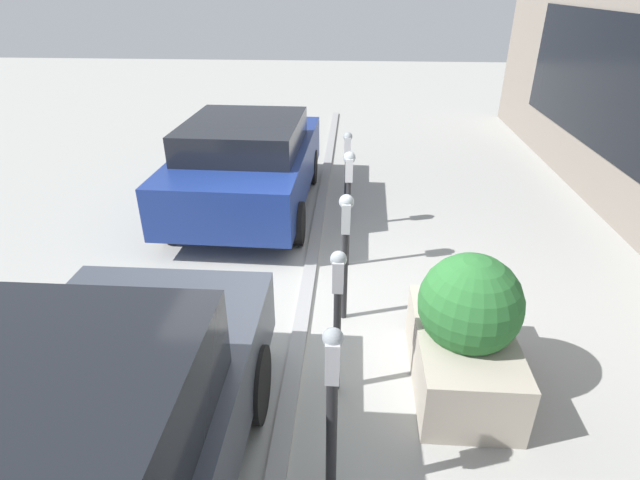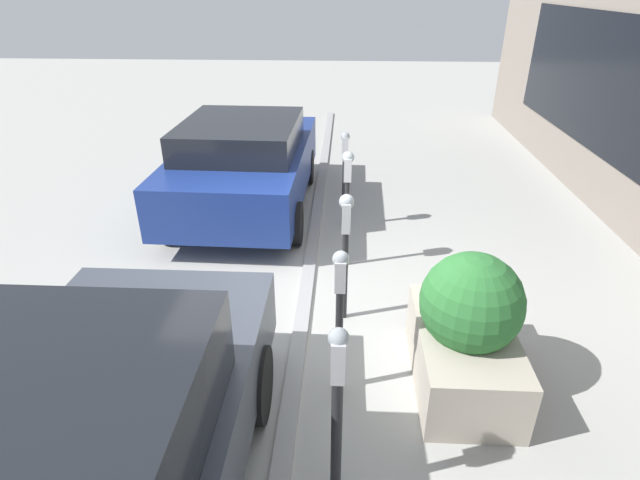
{
  "view_description": "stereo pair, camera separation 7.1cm",
  "coord_description": "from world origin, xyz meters",
  "px_view_note": "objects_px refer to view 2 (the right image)",
  "views": [
    {
      "loc": [
        -4.61,
        -0.42,
        3.34
      ],
      "look_at": [
        0.0,
        -0.11,
        0.93
      ],
      "focal_mm": 28.0,
      "sensor_mm": 36.0,
      "label": 1
    },
    {
      "loc": [
        -4.61,
        -0.35,
        3.34
      ],
      "look_at": [
        0.0,
        -0.11,
        0.93
      ],
      "focal_mm": 28.0,
      "sensor_mm": 36.0,
      "label": 2
    }
  ],
  "objects_px": {
    "parking_meter_middle": "(346,234)",
    "parked_car_middle": "(244,163)",
    "parking_meter_fourth": "(347,186)",
    "planter_box": "(467,331)",
    "parking_meter_farthest": "(345,165)",
    "parking_meter_nearest": "(337,396)",
    "parking_meter_second": "(340,300)"
  },
  "relations": [
    {
      "from": "parking_meter_middle",
      "to": "parked_car_middle",
      "type": "xyz_separation_m",
      "value": [
        2.9,
        1.61,
        -0.25
      ]
    },
    {
      "from": "parking_meter_fourth",
      "to": "planter_box",
      "type": "bearing_deg",
      "value": -152.98
    },
    {
      "from": "parking_meter_farthest",
      "to": "planter_box",
      "type": "xyz_separation_m",
      "value": [
        -3.29,
        -1.12,
        -0.39
      ]
    },
    {
      "from": "parking_meter_farthest",
      "to": "parked_car_middle",
      "type": "relative_size",
      "value": 0.37
    },
    {
      "from": "parking_meter_fourth",
      "to": "parked_car_middle",
      "type": "height_order",
      "value": "parking_meter_fourth"
    },
    {
      "from": "parking_meter_nearest",
      "to": "parking_meter_farthest",
      "type": "xyz_separation_m",
      "value": [
        4.49,
        -0.01,
        0.02
      ]
    },
    {
      "from": "parking_meter_second",
      "to": "planter_box",
      "type": "height_order",
      "value": "parking_meter_second"
    },
    {
      "from": "parking_meter_second",
      "to": "planter_box",
      "type": "xyz_separation_m",
      "value": [
        0.15,
        -1.13,
        -0.39
      ]
    },
    {
      "from": "parking_meter_second",
      "to": "parking_meter_fourth",
      "type": "distance_m",
      "value": 2.27
    },
    {
      "from": "parking_meter_nearest",
      "to": "parking_meter_farthest",
      "type": "distance_m",
      "value": 4.49
    },
    {
      "from": "planter_box",
      "to": "parking_meter_second",
      "type": "bearing_deg",
      "value": 97.41
    },
    {
      "from": "parking_meter_farthest",
      "to": "planter_box",
      "type": "distance_m",
      "value": 3.49
    },
    {
      "from": "parking_meter_middle",
      "to": "parked_car_middle",
      "type": "height_order",
      "value": "parked_car_middle"
    },
    {
      "from": "parking_meter_farthest",
      "to": "planter_box",
      "type": "bearing_deg",
      "value": -161.24
    },
    {
      "from": "parking_meter_second",
      "to": "parking_meter_middle",
      "type": "relative_size",
      "value": 0.98
    },
    {
      "from": "parking_meter_second",
      "to": "planter_box",
      "type": "bearing_deg",
      "value": -82.59
    },
    {
      "from": "parked_car_middle",
      "to": "parking_meter_nearest",
      "type": "bearing_deg",
      "value": -161.44
    },
    {
      "from": "parking_meter_second",
      "to": "parking_meter_middle",
      "type": "bearing_deg",
      "value": -2.15
    },
    {
      "from": "parking_meter_middle",
      "to": "parked_car_middle",
      "type": "distance_m",
      "value": 3.33
    },
    {
      "from": "parked_car_middle",
      "to": "parking_meter_middle",
      "type": "bearing_deg",
      "value": -149.65
    },
    {
      "from": "parking_meter_second",
      "to": "planter_box",
      "type": "relative_size",
      "value": 0.98
    },
    {
      "from": "parking_meter_fourth",
      "to": "planter_box",
      "type": "relative_size",
      "value": 1.06
    },
    {
      "from": "parking_meter_middle",
      "to": "parking_meter_farthest",
      "type": "xyz_separation_m",
      "value": [
        2.33,
        0.03,
        -0.06
      ]
    },
    {
      "from": "planter_box",
      "to": "parking_meter_fourth",
      "type": "bearing_deg",
      "value": 27.02
    },
    {
      "from": "parking_meter_nearest",
      "to": "parking_meter_middle",
      "type": "height_order",
      "value": "parking_meter_nearest"
    },
    {
      "from": "parking_meter_middle",
      "to": "planter_box",
      "type": "distance_m",
      "value": 1.52
    },
    {
      "from": "parking_meter_nearest",
      "to": "parking_meter_middle",
      "type": "bearing_deg",
      "value": -1.03
    },
    {
      "from": "parking_meter_middle",
      "to": "planter_box",
      "type": "bearing_deg",
      "value": -131.24
    },
    {
      "from": "planter_box",
      "to": "parked_car_middle",
      "type": "distance_m",
      "value": 4.71
    },
    {
      "from": "parking_meter_farthest",
      "to": "parked_car_middle",
      "type": "height_order",
      "value": "parked_car_middle"
    },
    {
      "from": "parking_meter_nearest",
      "to": "parking_meter_second",
      "type": "distance_m",
      "value": 1.06
    },
    {
      "from": "parking_meter_middle",
      "to": "parking_meter_nearest",
      "type": "bearing_deg",
      "value": 178.97
    }
  ]
}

